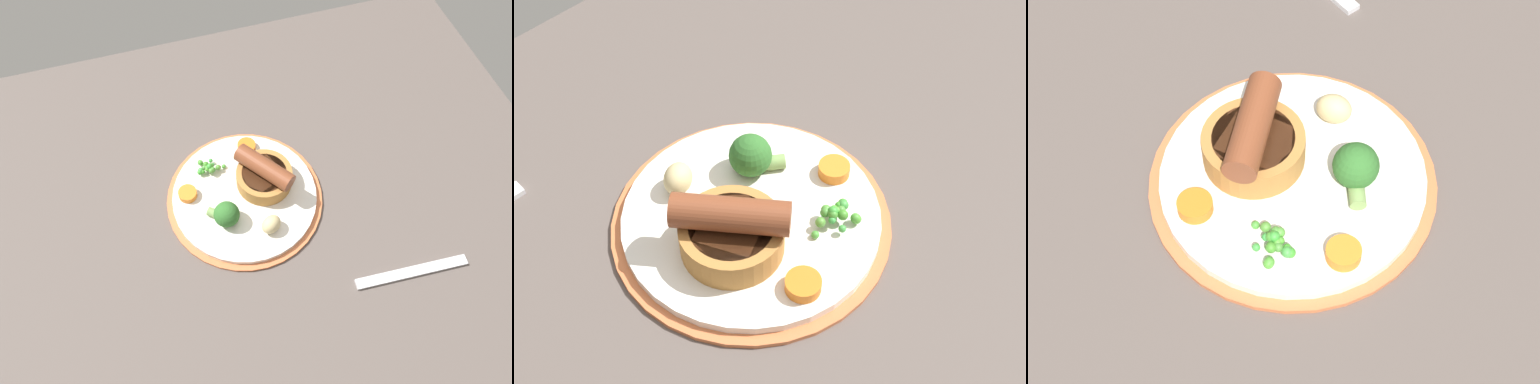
{
  "view_description": "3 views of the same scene",
  "coord_description": "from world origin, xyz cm",
  "views": [
    {
      "loc": [
        -8.3,
        -35.71,
        70.45
      ],
      "look_at": [
        2.09,
        -1.49,
        6.88
      ],
      "focal_mm": 32.0,
      "sensor_mm": 36.0,
      "label": 1
    },
    {
      "loc": [
        29.67,
        28.83,
        55.64
      ],
      "look_at": [
        -1.15,
        0.79,
        6.69
      ],
      "focal_mm": 50.0,
      "sensor_mm": 36.0,
      "label": 2
    },
    {
      "loc": [
        -31.68,
        29.85,
        66.81
      ],
      "look_at": [
        -0.8,
        2.27,
        5.44
      ],
      "focal_mm": 60.0,
      "sensor_mm": 36.0,
      "label": 3
    }
  ],
  "objects": [
    {
      "name": "broccoli_floret_near",
      "position": [
        -3.52,
        -3.7,
        6.4
      ],
      "size": [
        5.12,
        4.75,
        4.16
      ],
      "rotation": [
        0.0,
        0.0,
        5.6
      ],
      "color": "#2D6628",
      "rests_on": "dinner_plate"
    },
    {
      "name": "pea_pile",
      "position": [
        -4.03,
        6.24,
        5.46
      ],
      "size": [
        5.03,
        3.41,
        1.95
      ],
      "color": "#458435",
      "rests_on": "dinner_plate"
    },
    {
      "name": "sausage_pudding",
      "position": [
        4.34,
        1.3,
        6.76
      ],
      "size": [
        9.26,
        9.99,
        6.09
      ],
      "rotation": [
        0.0,
        0.0,
        2.2
      ],
      "color": "#AD7538",
      "rests_on": "dinner_plate"
    },
    {
      "name": "dining_table",
      "position": [
        0.0,
        0.0,
        1.5
      ],
      "size": [
        110.0,
        80.0,
        3.0
      ],
      "primitive_type": "cube",
      "color": "#564C47",
      "rests_on": "ground"
    },
    {
      "name": "carrot_slice_0",
      "position": [
        -8.46,
        2.47,
        5.0
      ],
      "size": [
        4.26,
        4.26,
        1.19
      ],
      "primitive_type": "cylinder",
      "rotation": [
        0.0,
        0.0,
        0.94
      ],
      "color": "orange",
      "rests_on": "dinner_plate"
    },
    {
      "name": "potato_chunk_0",
      "position": [
        2.86,
        -7.18,
        5.82
      ],
      "size": [
        4.22,
        3.93,
        2.84
      ],
      "primitive_type": "ellipsoid",
      "rotation": [
        0.0,
        0.0,
        3.65
      ],
      "color": "#CCB77F",
      "rests_on": "dinner_plate"
    },
    {
      "name": "carrot_slice_6",
      "position": [
        3.47,
        8.77,
        4.99
      ],
      "size": [
        3.71,
        3.71,
        1.17
      ],
      "primitive_type": "cylinder",
      "rotation": [
        0.0,
        0.0,
        4.51
      ],
      "color": "orange",
      "rests_on": "dinner_plate"
    },
    {
      "name": "dinner_plate",
      "position": [
        0.55,
        0.37,
        3.57
      ],
      "size": [
        26.02,
        26.02,
        1.4
      ],
      "color": "#CC6B3D",
      "rests_on": "dining_table"
    }
  ]
}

